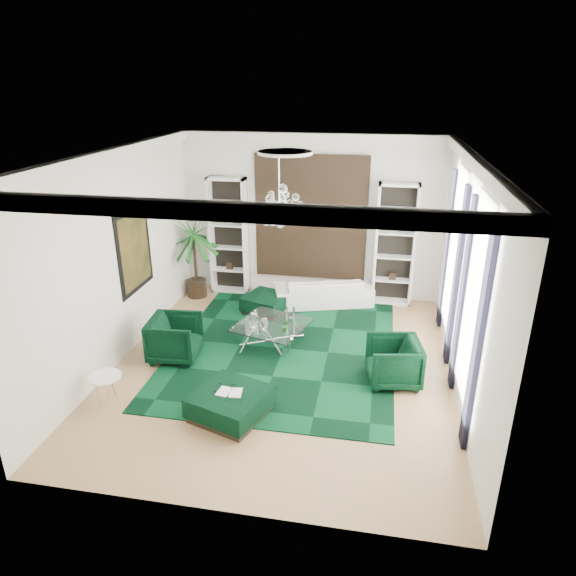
% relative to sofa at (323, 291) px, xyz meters
% --- Properties ---
extents(floor, '(6.00, 7.00, 0.02)m').
position_rel_sofa_xyz_m(floor, '(-0.40, -2.92, -0.34)').
color(floor, tan).
rests_on(floor, ground).
extents(ceiling, '(6.00, 7.00, 0.02)m').
position_rel_sofa_xyz_m(ceiling, '(-0.40, -2.92, 3.48)').
color(ceiling, white).
rests_on(ceiling, ground).
extents(wall_back, '(6.00, 0.02, 3.80)m').
position_rel_sofa_xyz_m(wall_back, '(-0.40, 0.59, 1.57)').
color(wall_back, silver).
rests_on(wall_back, ground).
extents(wall_front, '(6.00, 0.02, 3.80)m').
position_rel_sofa_xyz_m(wall_front, '(-0.40, -6.43, 1.57)').
color(wall_front, silver).
rests_on(wall_front, ground).
extents(wall_left, '(0.02, 7.00, 3.80)m').
position_rel_sofa_xyz_m(wall_left, '(-3.41, -2.92, 1.57)').
color(wall_left, silver).
rests_on(wall_left, ground).
extents(wall_right, '(0.02, 7.00, 3.80)m').
position_rel_sofa_xyz_m(wall_right, '(2.61, -2.92, 1.57)').
color(wall_right, silver).
rests_on(wall_right, ground).
extents(crown_molding, '(6.00, 7.00, 0.18)m').
position_rel_sofa_xyz_m(crown_molding, '(-0.40, -2.92, 3.37)').
color(crown_molding, white).
rests_on(crown_molding, ceiling).
extents(ceiling_medallion, '(0.90, 0.90, 0.05)m').
position_rel_sofa_xyz_m(ceiling_medallion, '(-0.40, -2.62, 3.44)').
color(ceiling_medallion, white).
rests_on(ceiling_medallion, ceiling).
extents(tapestry, '(2.50, 0.06, 2.80)m').
position_rel_sofa_xyz_m(tapestry, '(-0.40, 0.54, 1.57)').
color(tapestry, black).
rests_on(tapestry, wall_back).
extents(shelving_left, '(0.90, 0.38, 2.80)m').
position_rel_sofa_xyz_m(shelving_left, '(-2.35, 0.39, 1.07)').
color(shelving_left, white).
rests_on(shelving_left, floor).
extents(shelving_right, '(0.90, 0.38, 2.80)m').
position_rel_sofa_xyz_m(shelving_right, '(1.55, 0.39, 1.07)').
color(shelving_right, white).
rests_on(shelving_right, floor).
extents(painting, '(0.04, 1.30, 1.60)m').
position_rel_sofa_xyz_m(painting, '(-3.37, -2.32, 1.52)').
color(painting, black).
rests_on(painting, wall_left).
extents(window_near, '(0.03, 1.10, 2.90)m').
position_rel_sofa_xyz_m(window_near, '(2.59, -3.82, 1.57)').
color(window_near, white).
rests_on(window_near, wall_right).
extents(curtain_near_a, '(0.07, 0.30, 3.25)m').
position_rel_sofa_xyz_m(curtain_near_a, '(2.56, -4.60, 1.32)').
color(curtain_near_a, black).
rests_on(curtain_near_a, floor).
extents(curtain_near_b, '(0.07, 0.30, 3.25)m').
position_rel_sofa_xyz_m(curtain_near_b, '(2.56, -3.04, 1.32)').
color(curtain_near_b, black).
rests_on(curtain_near_b, floor).
extents(window_far, '(0.03, 1.10, 2.90)m').
position_rel_sofa_xyz_m(window_far, '(2.59, -1.42, 1.57)').
color(window_far, white).
rests_on(window_far, wall_right).
extents(curtain_far_a, '(0.07, 0.30, 3.25)m').
position_rel_sofa_xyz_m(curtain_far_a, '(2.56, -2.20, 1.32)').
color(curtain_far_a, black).
rests_on(curtain_far_a, floor).
extents(curtain_far_b, '(0.07, 0.30, 3.25)m').
position_rel_sofa_xyz_m(curtain_far_b, '(2.56, -0.64, 1.32)').
color(curtain_far_b, black).
rests_on(curtain_far_b, floor).
extents(rug, '(4.20, 5.00, 0.02)m').
position_rel_sofa_xyz_m(rug, '(-0.49, -2.32, -0.32)').
color(rug, black).
rests_on(rug, floor).
extents(sofa, '(2.39, 1.49, 0.65)m').
position_rel_sofa_xyz_m(sofa, '(0.00, 0.00, 0.00)').
color(sofa, white).
rests_on(sofa, floor).
extents(armchair_left, '(0.98, 0.96, 0.82)m').
position_rel_sofa_xyz_m(armchair_left, '(-2.41, -2.99, 0.09)').
color(armchair_left, black).
rests_on(armchair_left, floor).
extents(armchair_right, '(1.01, 0.99, 0.80)m').
position_rel_sofa_xyz_m(armchair_right, '(1.57, -3.12, 0.07)').
color(armchair_right, black).
rests_on(armchair_right, floor).
extents(coffee_table, '(1.57, 1.57, 0.44)m').
position_rel_sofa_xyz_m(coffee_table, '(-0.75, -2.14, -0.11)').
color(coffee_table, white).
rests_on(coffee_table, floor).
extents(ottoman_side, '(1.12, 1.12, 0.39)m').
position_rel_sofa_xyz_m(ottoman_side, '(-1.20, -0.67, -0.13)').
color(ottoman_side, black).
rests_on(ottoman_side, floor).
extents(ottoman_front, '(1.32, 1.32, 0.42)m').
position_rel_sofa_xyz_m(ottoman_front, '(-0.90, -4.54, -0.12)').
color(ottoman_front, black).
rests_on(ottoman_front, floor).
extents(book, '(0.39, 0.26, 0.03)m').
position_rel_sofa_xyz_m(book, '(-0.90, -4.54, 0.10)').
color(book, white).
rests_on(book, ottoman_front).
extents(side_table, '(0.61, 0.61, 0.49)m').
position_rel_sofa_xyz_m(side_table, '(-2.95, -4.58, -0.08)').
color(side_table, white).
rests_on(side_table, floor).
extents(palm, '(1.80, 1.80, 2.51)m').
position_rel_sofa_xyz_m(palm, '(-3.05, -0.08, 0.93)').
color(palm, '#19591E').
rests_on(palm, floor).
extents(chandelier, '(1.02, 1.02, 0.78)m').
position_rel_sofa_xyz_m(chandelier, '(-0.52, -2.53, 2.52)').
color(chandelier, white).
rests_on(chandelier, ceiling).
extents(table_plant, '(0.15, 0.13, 0.24)m').
position_rel_sofa_xyz_m(table_plant, '(-0.44, -2.40, 0.23)').
color(table_plant, '#19591E').
rests_on(table_plant, coffee_table).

